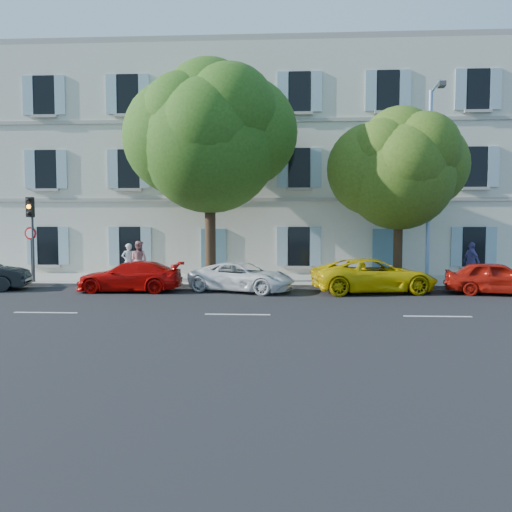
# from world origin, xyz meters

# --- Properties ---
(ground) EXTENTS (90.00, 90.00, 0.00)m
(ground) POSITION_xyz_m (0.00, 0.00, 0.00)
(ground) COLOR black
(sidewalk) EXTENTS (36.00, 4.50, 0.15)m
(sidewalk) POSITION_xyz_m (0.00, 4.45, 0.07)
(sidewalk) COLOR #A09E96
(sidewalk) RESTS_ON ground
(kerb) EXTENTS (36.00, 0.16, 0.16)m
(kerb) POSITION_xyz_m (0.00, 2.28, 0.08)
(kerb) COLOR #9E998E
(kerb) RESTS_ON ground
(building) EXTENTS (28.00, 7.00, 12.00)m
(building) POSITION_xyz_m (0.00, 10.20, 6.00)
(building) COLOR beige
(building) RESTS_ON ground
(car_red_coupe) EXTENTS (4.26, 1.77, 1.23)m
(car_red_coupe) POSITION_xyz_m (-4.85, 0.93, 0.62)
(car_red_coupe) COLOR #BA0805
(car_red_coupe) RESTS_ON ground
(car_white_coupe) EXTENTS (4.71, 3.27, 1.19)m
(car_white_coupe) POSITION_xyz_m (-0.28, 1.17, 0.60)
(car_white_coupe) COLOR white
(car_white_coupe) RESTS_ON ground
(car_yellow_supercar) EXTENTS (5.24, 3.04, 1.37)m
(car_yellow_supercar) POSITION_xyz_m (5.04, 1.15, 0.69)
(car_yellow_supercar) COLOR #D5B509
(car_yellow_supercar) RESTS_ON ground
(car_red_hatchback) EXTENTS (4.04, 2.26, 1.30)m
(car_red_hatchback) POSITION_xyz_m (9.71, 0.82, 0.65)
(car_red_hatchback) COLOR #A6140A
(car_red_hatchback) RESTS_ON ground
(tree_left) EXTENTS (6.16, 6.16, 9.54)m
(tree_left) POSITION_xyz_m (-1.87, 3.20, 6.29)
(tree_left) COLOR #3A2819
(tree_left) RESTS_ON sidewalk
(tree_right) EXTENTS (4.78, 4.78, 7.36)m
(tree_right) POSITION_xyz_m (6.40, 3.02, 4.87)
(tree_right) COLOR #3A2819
(tree_right) RESTS_ON sidewalk
(traffic_light) EXTENTS (0.32, 0.43, 3.78)m
(traffic_light) POSITION_xyz_m (-9.78, 2.59, 2.89)
(traffic_light) COLOR #383A3D
(traffic_light) RESTS_ON sidewalk
(road_sign) EXTENTS (0.57, 0.11, 2.46)m
(road_sign) POSITION_xyz_m (-9.89, 2.73, 1.93)
(road_sign) COLOR #383A3D
(road_sign) RESTS_ON sidewalk
(street_lamp) EXTENTS (0.30, 1.78, 8.33)m
(street_lamp) POSITION_xyz_m (7.66, 2.81, 4.87)
(street_lamp) COLOR #7293BF
(street_lamp) RESTS_ON sidewalk
(pedestrian_a) EXTENTS (0.74, 0.66, 1.69)m
(pedestrian_a) POSITION_xyz_m (-5.83, 3.88, 1.00)
(pedestrian_a) COLOR silver
(pedestrian_a) RESTS_ON sidewalk
(pedestrian_b) EXTENTS (1.07, 0.95, 1.82)m
(pedestrian_b) POSITION_xyz_m (-5.34, 3.90, 1.06)
(pedestrian_b) COLOR tan
(pedestrian_b) RESTS_ON sidewalk
(pedestrian_c) EXTENTS (0.72, 1.13, 1.79)m
(pedestrian_c) POSITION_xyz_m (9.90, 3.95, 1.04)
(pedestrian_c) COLOR #5D549B
(pedestrian_c) RESTS_ON sidewalk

